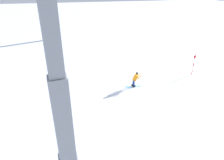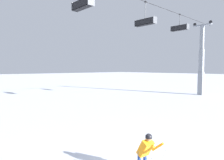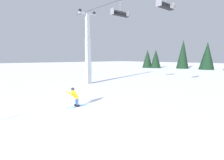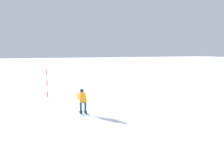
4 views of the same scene
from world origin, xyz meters
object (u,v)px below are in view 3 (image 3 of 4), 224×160
Objects in this scene: lift_tower_near at (88,53)px; chairlift_seat_second at (165,5)px; chairlift_seat_nearest at (120,13)px; skier_carving_main at (75,96)px.

chairlift_seat_second is at bearing 0.00° from lift_tower_near.
lift_tower_near is at bearing 180.00° from chairlift_seat_nearest.
chairlift_seat_nearest is (6.56, 0.00, 4.31)m from lift_tower_near.
skier_carving_main is at bearing -108.44° from chairlift_seat_second.
skier_carving_main is 12.90m from lift_tower_near.
chairlift_seat_second is (2.55, 7.65, 7.45)m from skier_carving_main.
lift_tower_near reaches higher than chairlift_seat_second.
chairlift_seat_second is at bearing 0.00° from chairlift_seat_nearest.
chairlift_seat_nearest reaches higher than skier_carving_main.
chairlift_seat_second is at bearing 71.56° from skier_carving_main.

